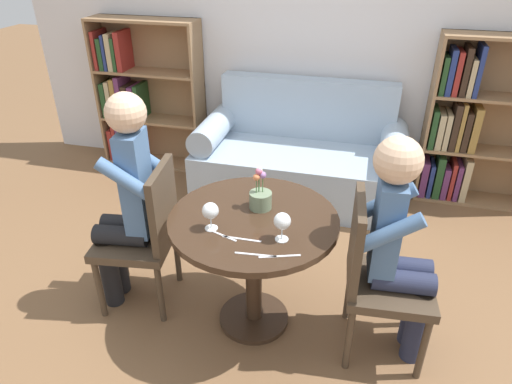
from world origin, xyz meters
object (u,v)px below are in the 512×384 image
at_px(person_right, 400,246).
at_px(bookshelf_left, 139,97).
at_px(bookshelf_right, 472,127).
at_px(wine_glass_left, 210,212).
at_px(couch, 300,160).
at_px(flower_vase, 260,197).
at_px(wine_glass_right, 282,222).
at_px(chair_right, 376,273).
at_px(chair_left, 146,231).
at_px(person_left, 126,201).

bearing_deg(person_right, bookshelf_left, 47.15).
xyz_separation_m(bookshelf_right, wine_glass_left, (-1.48, -1.96, 0.18)).
bearing_deg(wine_glass_left, couch, 84.12).
bearing_deg(flower_vase, wine_glass_right, -56.63).
relative_size(wine_glass_left, wine_glass_right, 0.99).
bearing_deg(bookshelf_left, wine_glass_right, -48.33).
xyz_separation_m(chair_right, wine_glass_right, (-0.46, -0.13, 0.31)).
relative_size(person_right, flower_vase, 5.39).
height_order(chair_left, wine_glass_left, chair_left).
height_order(bookshelf_right, person_left, bookshelf_right).
xyz_separation_m(wine_glass_left, flower_vase, (0.18, 0.25, -0.03)).
height_order(chair_right, flower_vase, flower_vase).
relative_size(bookshelf_right, person_left, 1.03).
distance_m(chair_right, person_left, 1.37).
bearing_deg(person_right, chair_right, 93.05).
height_order(wine_glass_left, flower_vase, flower_vase).
distance_m(bookshelf_left, wine_glass_right, 2.64).
distance_m(bookshelf_right, person_left, 2.72).
xyz_separation_m(bookshelf_right, wine_glass_right, (-1.13, -1.96, 0.18)).
bearing_deg(couch, bookshelf_left, 170.39).
distance_m(couch, flower_vase, 1.52).
height_order(bookshelf_right, wine_glass_right, bookshelf_right).
relative_size(chair_right, flower_vase, 3.97).
distance_m(bookshelf_left, wine_glass_left, 2.41).
height_order(couch, bookshelf_left, bookshelf_left).
relative_size(couch, chair_left, 1.88).
relative_size(bookshelf_right, wine_glass_right, 9.27).
bearing_deg(person_left, chair_left, 95.35).
xyz_separation_m(chair_left, flower_vase, (0.65, 0.07, 0.28)).
height_order(person_left, wine_glass_left, person_left).
bearing_deg(bookshelf_right, wine_glass_right, -119.92).
height_order(bookshelf_left, chair_right, bookshelf_left).
height_order(bookshelf_left, bookshelf_right, same).
xyz_separation_m(chair_right, wine_glass_left, (-0.81, -0.13, 0.31)).
distance_m(chair_left, wine_glass_left, 0.59).
bearing_deg(person_right, person_left, 84.96).
distance_m(chair_left, person_right, 1.37).
bearing_deg(bookshelf_left, couch, -9.61).
bearing_deg(bookshelf_right, wine_glass_left, -127.09).
height_order(couch, bookshelf_right, bookshelf_right).
xyz_separation_m(chair_left, person_left, (-0.08, -0.02, 0.20)).
height_order(couch, flower_vase, flower_vase).
height_order(chair_left, person_left, person_left).
distance_m(couch, chair_left, 1.66).
relative_size(bookshelf_right, wine_glass_left, 9.33).
xyz_separation_m(chair_left, person_right, (1.36, -0.03, 0.17)).
bearing_deg(wine_glass_left, person_left, 164.06).
relative_size(chair_left, wine_glass_right, 6.23).
bearing_deg(bookshelf_left, chair_left, -62.36).
bearing_deg(wine_glass_left, wine_glass_right, -0.65).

